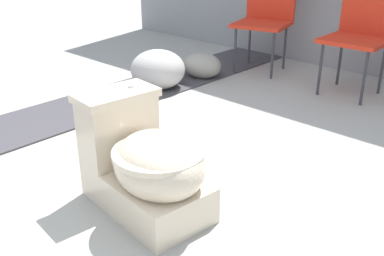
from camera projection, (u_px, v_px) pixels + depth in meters
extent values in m
plane|color=#A8A59E|center=(124.00, 202.00, 2.09)|extent=(14.00, 14.00, 0.00)
cube|color=#423F44|center=(74.00, 110.00, 3.15)|extent=(0.56, 8.00, 0.01)
cube|color=beige|center=(147.00, 191.00, 2.02)|extent=(0.63, 0.41, 0.17)
ellipsoid|color=beige|center=(159.00, 165.00, 1.88)|extent=(0.48, 0.41, 0.28)
cylinder|color=beige|center=(158.00, 153.00, 1.86)|extent=(0.43, 0.43, 0.03)
cube|color=beige|center=(118.00, 129.00, 2.07)|extent=(0.22, 0.36, 0.30)
cube|color=beige|center=(116.00, 95.00, 2.01)|extent=(0.24, 0.38, 0.04)
cylinder|color=silver|center=(131.00, 86.00, 2.04)|extent=(0.02, 0.02, 0.01)
cube|color=red|center=(262.00, 24.00, 3.89)|extent=(0.54, 0.54, 0.03)
cylinder|color=#38383D|center=(272.00, 56.00, 3.76)|extent=(0.02, 0.02, 0.40)
cylinder|color=#38383D|center=(235.00, 51.00, 3.91)|extent=(0.02, 0.02, 0.40)
cylinder|color=#38383D|center=(285.00, 47.00, 4.04)|extent=(0.02, 0.02, 0.40)
cylinder|color=#38383D|center=(249.00, 43.00, 4.18)|extent=(0.02, 0.02, 0.40)
cube|color=red|center=(355.00, 40.00, 3.31)|extent=(0.45, 0.45, 0.03)
cube|color=red|center=(371.00, 7.00, 3.36)|extent=(0.44, 0.05, 0.40)
cylinder|color=#38383D|center=(364.00, 78.00, 3.18)|extent=(0.02, 0.02, 0.40)
cylinder|color=#38383D|center=(320.00, 69.00, 3.39)|extent=(0.02, 0.02, 0.40)
cylinder|color=#38383D|center=(382.00, 68.00, 3.41)|extent=(0.02, 0.02, 0.40)
cylinder|color=#38383D|center=(340.00, 60.00, 3.62)|extent=(0.02, 0.02, 0.40)
ellipsoid|color=gray|center=(202.00, 65.00, 3.83)|extent=(0.40, 0.35, 0.22)
ellipsoid|color=#B7B2AD|center=(158.00, 69.00, 3.55)|extent=(0.60, 0.60, 0.31)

